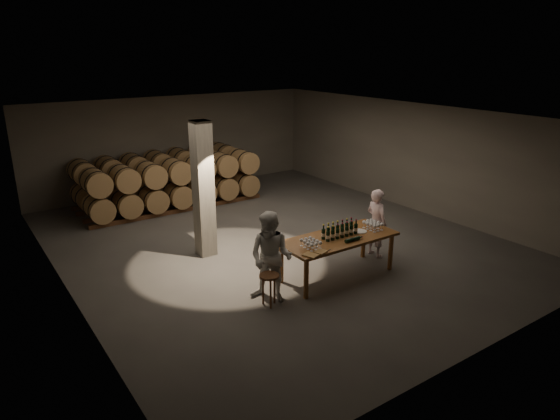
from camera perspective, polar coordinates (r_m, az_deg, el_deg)
room at (r=11.67m, az=-8.76°, el=2.28°), size 12.00×12.00×12.00m
tasting_table at (r=10.73m, az=6.65°, el=-3.60°), size 2.60×1.10×0.90m
barrel_stack_back at (r=16.64m, az=-13.68°, el=4.02°), size 5.48×0.95×1.57m
barrel_stack_front at (r=15.37m, az=-11.76°, el=3.00°), size 5.48×0.95×1.57m
bottle_cluster at (r=10.68m, az=6.85°, el=-2.42°), size 0.86×0.23×0.33m
lying_bottles at (r=10.49m, az=8.32°, el=-3.34°), size 0.47×0.08×0.08m
glass_cluster_left at (r=10.06m, az=3.55°, el=-3.66°), size 0.30×0.41×0.16m
glass_cluster_right at (r=11.22m, az=10.58°, el=-1.53°), size 0.31×0.42×0.18m
plate at (r=11.05m, az=9.10°, el=-2.42°), size 0.31×0.31×0.02m
notebook_near at (r=9.86m, az=4.67°, el=-4.79°), size 0.29×0.26×0.03m
notebook_corner at (r=9.71m, az=3.53°, el=-5.16°), size 0.30×0.34×0.02m
pen at (r=9.98m, az=5.62°, el=-4.59°), size 0.13×0.05×0.01m
stool at (r=9.57m, az=-1.23°, el=-8.03°), size 0.39×0.39×0.64m
person_man at (r=11.91m, az=10.96°, el=-1.45°), size 0.40×0.60×1.64m
person_woman at (r=9.62m, az=-1.03°, el=-5.41°), size 1.06×1.11×1.81m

